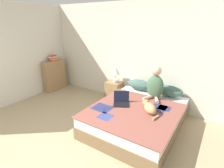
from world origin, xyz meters
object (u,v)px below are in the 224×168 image
pillow_far (169,91)px  nightstand (114,91)px  bookshelf (55,75)px  laptop_open (121,101)px  pillow_near (140,85)px  bed (137,117)px  cat_tabby (150,108)px  person_sitting (155,85)px  book_stack_top (53,58)px  table_lamp (116,72)px

pillow_far → nightstand: 1.51m
nightstand → bookshelf: (-1.99, -0.36, 0.21)m
laptop_open → bookshelf: bookshelf is taller
pillow_near → laptop_open: laptop_open is taller
nightstand → pillow_far: bearing=0.3°
bed → bookshelf: bearing=170.8°
pillow_near → cat_tabby: pillow_near is taller
bed → pillow_far: size_ratio=3.27×
person_sitting → book_stack_top: size_ratio=3.12×
person_sitting → bookshelf: 3.25m
person_sitting → cat_tabby: bearing=-77.3°
cat_tabby → pillow_near: bearing=-14.6°
pillow_near → person_sitting: 0.61m
nightstand → laptop_open: bearing=-50.5°
pillow_far → nightstand: bearing=-179.7°
table_lamp → book_stack_top: size_ratio=1.91×
pillow_near → bookshelf: bearing=-172.4°
bookshelf → pillow_near: bearing=7.6°
bed → pillow_near: bearing=112.6°
table_lamp → bookshelf: 2.10m
person_sitting → nightstand: (-1.25, 0.30, -0.52)m
laptop_open → pillow_near: bearing=61.6°
person_sitting → nightstand: 1.38m
table_lamp → book_stack_top: bearing=-170.0°
person_sitting → nightstand: size_ratio=1.41×
laptop_open → table_lamp: bearing=98.1°
nightstand → table_lamp: (0.05, -0.00, 0.56)m
bed → book_stack_top: book_stack_top is taller
bed → cat_tabby: 0.45m
pillow_near → pillow_far: 0.72m
cat_tabby → nightstand: bearing=7.3°
nightstand → book_stack_top: size_ratio=2.21×
laptop_open → table_lamp: table_lamp is taller
bed → book_stack_top: size_ratio=8.80×
pillow_near → nightstand: (-0.75, -0.01, -0.33)m
pillow_near → pillow_far: size_ratio=1.00×
cat_tabby → bed: bearing=22.7°
cat_tabby → laptop_open: bearing=40.0°
pillow_far → bookshelf: size_ratio=0.68×
bookshelf → book_stack_top: bearing=-93.2°
table_lamp → bookshelf: bearing=-170.1°
laptop_open → book_stack_top: 2.87m
laptop_open → person_sitting: bearing=23.9°
bed → person_sitting: (0.13, 0.56, 0.55)m
bed → cat_tabby: cat_tabby is taller
laptop_open → table_lamp: (-0.73, 0.94, 0.30)m
bed → cat_tabby: bearing=-19.0°
pillow_far → person_sitting: person_sitting is taller
pillow_near → bed: bearing=-67.4°
pillow_near → cat_tabby: (0.64, -0.97, -0.02)m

